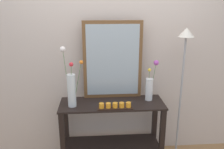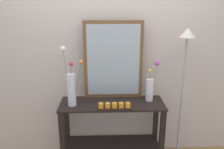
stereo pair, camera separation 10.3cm
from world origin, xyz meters
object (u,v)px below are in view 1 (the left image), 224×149
mirror_leaning (113,60)px  tall_vase_left (71,87)px  vase_right (150,86)px  floor_lamp (183,75)px  console_table (112,126)px  candle_tray (115,106)px

mirror_leaning → tall_vase_left: mirror_leaning is taller
vase_right → floor_lamp: size_ratio=0.28×
console_table → vase_right: bearing=8.0°
console_table → candle_tray: bearing=-81.9°
vase_right → mirror_leaning: bearing=164.5°
tall_vase_left → floor_lamp: (1.28, 0.09, 0.08)m
tall_vase_left → candle_tray: (0.48, -0.10, -0.20)m
console_table → candle_tray: size_ratio=3.08×
console_table → tall_vase_left: bearing=-173.7°
mirror_leaning → candle_tray: (-0.00, -0.34, -0.43)m
tall_vase_left → floor_lamp: size_ratio=0.40×
vase_right → candle_tray: size_ratio=1.21×
console_table → vase_right: size_ratio=2.54×
mirror_leaning → vase_right: mirror_leaning is taller
candle_tray → vase_right: bearing=26.8°
mirror_leaning → vase_right: size_ratio=1.95×
candle_tray → console_table: bearing=98.1°
mirror_leaning → floor_lamp: (0.81, -0.14, -0.15)m
candle_tray → tall_vase_left: bearing=167.7°
vase_right → candle_tray: (-0.43, -0.22, -0.14)m
tall_vase_left → floor_lamp: 1.29m
vase_right → floor_lamp: bearing=-3.8°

